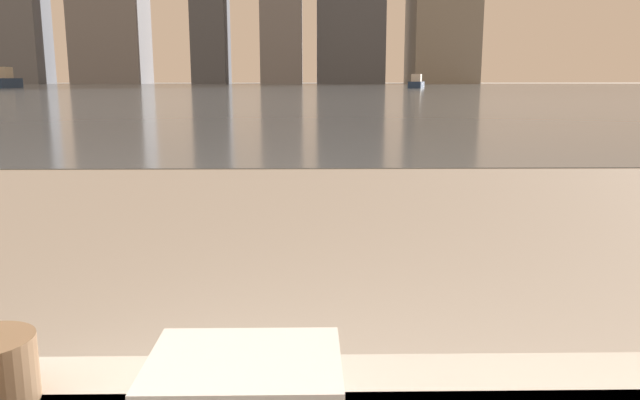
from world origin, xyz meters
TOP-DOWN VIEW (x-y plane):
  - towel_stack at (-0.15, 0.88)m, footprint 0.24×0.19m
  - harbor_water at (0.00, 62.00)m, footprint 180.00×110.00m
  - harbor_boat_2 at (10.95, 64.76)m, footprint 2.28×3.96m
  - harbor_boat_3 at (-31.39, 65.59)m, footprint 2.36×5.79m
  - skyline_tower_1 at (-36.13, 118.00)m, footprint 12.32×10.62m
  - skyline_tower_3 at (-4.92, 118.00)m, footprint 7.29×12.97m

SIDE VIEW (x-z plane):
  - harbor_water at x=0.00m, z-range 0.00..0.01m
  - harbor_boat_2 at x=10.95m, z-range -0.20..1.21m
  - towel_stack at x=-0.15m, z-range 0.57..0.65m
  - harbor_boat_3 at x=-31.39m, z-range -0.30..1.82m
  - skyline_tower_3 at x=-4.92m, z-range 0.00..26.63m
  - skyline_tower_1 at x=-36.13m, z-range 0.00..27.46m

